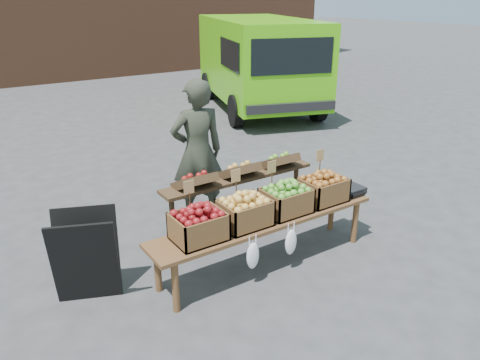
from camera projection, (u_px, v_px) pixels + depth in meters
ground at (292, 261)px, 5.31m from camera, size 80.00×80.00×0.00m
delivery_van at (258, 65)px, 11.83m from camera, size 3.78×5.48×2.24m
vendor at (197, 152)px, 5.96m from camera, size 0.76×0.57×1.88m
chalkboard_sign at (86, 257)px, 4.51m from camera, size 0.69×0.54×0.93m
back_table at (239, 197)px, 5.69m from camera, size 2.10×0.44×1.04m
display_bench at (265, 242)px, 5.15m from camera, size 2.70×0.56×0.57m
crate_golden_apples at (198, 227)px, 4.57m from camera, size 0.50×0.40×0.28m
crate_russet_pears at (245, 213)px, 4.85m from camera, size 0.50×0.40×0.28m
crate_red_apples at (286, 201)px, 5.14m from camera, size 0.50×0.40×0.28m
crate_green_apples at (323, 190)px, 5.42m from camera, size 0.50×0.40×0.28m
weighing_scale at (348, 190)px, 5.68m from camera, size 0.34×0.30×0.08m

